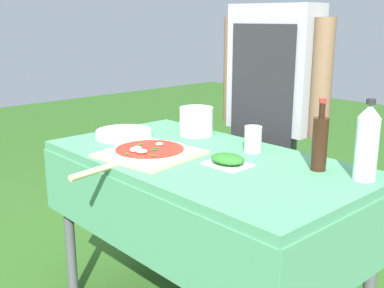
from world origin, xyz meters
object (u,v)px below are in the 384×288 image
(oil_bottle, at_px, (320,142))
(herb_container, at_px, (228,160))
(person_cook, at_px, (272,101))
(pizza_on_peel, at_px, (148,153))
(water_bottle, at_px, (367,142))
(mixing_tub, at_px, (196,121))
(prep_table, at_px, (203,180))
(sauce_jar, at_px, (253,141))
(plate_stack, at_px, (124,134))

(oil_bottle, relative_size, herb_container, 1.56)
(person_cook, relative_size, pizza_on_peel, 2.71)
(water_bottle, bearing_deg, mixing_tub, 178.87)
(prep_table, xyz_separation_m, herb_container, (0.15, -0.01, 0.12))
(water_bottle, distance_m, sauce_jar, 0.50)
(water_bottle, relative_size, mixing_tub, 1.77)
(mixing_tub, bearing_deg, oil_bottle, -3.43)
(plate_stack, bearing_deg, person_cook, 59.00)
(prep_table, distance_m, herb_container, 0.19)
(water_bottle, relative_size, herb_container, 1.65)
(prep_table, distance_m, water_bottle, 0.66)
(mixing_tub, relative_size, plate_stack, 0.61)
(person_cook, xyz_separation_m, sauce_jar, (0.20, -0.37, -0.10))
(prep_table, relative_size, person_cook, 0.84)
(oil_bottle, distance_m, mixing_tub, 0.71)
(sauce_jar, bearing_deg, mixing_tub, 175.03)
(water_bottle, xyz_separation_m, mixing_tub, (-0.87, 0.02, -0.07))
(prep_table, bearing_deg, pizza_on_peel, -135.24)
(prep_table, height_order, person_cook, person_cook)
(pizza_on_peel, distance_m, oil_bottle, 0.68)
(prep_table, xyz_separation_m, oil_bottle, (0.41, 0.19, 0.21))
(sauce_jar, bearing_deg, oil_bottle, -1.61)
(pizza_on_peel, relative_size, oil_bottle, 2.23)
(person_cook, bearing_deg, water_bottle, 148.46)
(pizza_on_peel, xyz_separation_m, mixing_tub, (-0.13, 0.39, 0.05))
(person_cook, xyz_separation_m, pizza_on_peel, (-0.05, -0.73, -0.14))
(pizza_on_peel, bearing_deg, mixing_tub, 99.77)
(water_bottle, distance_m, herb_container, 0.50)
(plate_stack, distance_m, sauce_jar, 0.63)
(oil_bottle, distance_m, plate_stack, 0.93)
(prep_table, relative_size, plate_stack, 5.13)
(pizza_on_peel, xyz_separation_m, water_bottle, (0.74, 0.37, 0.12))
(pizza_on_peel, distance_m, water_bottle, 0.84)
(oil_bottle, height_order, sauce_jar, oil_bottle)
(prep_table, bearing_deg, mixing_tub, 141.04)
(water_bottle, height_order, mixing_tub, water_bottle)
(pizza_on_peel, bearing_deg, sauce_jar, 46.38)
(prep_table, bearing_deg, oil_bottle, 24.92)
(pizza_on_peel, height_order, mixing_tub, mixing_tub)
(person_cook, height_order, water_bottle, person_cook)
(mixing_tub, bearing_deg, herb_container, -29.21)
(oil_bottle, xyz_separation_m, water_bottle, (0.17, 0.02, 0.03))
(herb_container, bearing_deg, water_bottle, 27.57)
(oil_bottle, bearing_deg, sauce_jar, 178.39)
(person_cook, distance_m, sauce_jar, 0.43)
(person_cook, bearing_deg, oil_bottle, 139.62)
(mixing_tub, bearing_deg, prep_table, -38.96)
(pizza_on_peel, xyz_separation_m, oil_bottle, (0.57, 0.35, 0.09))
(herb_container, bearing_deg, plate_stack, -176.40)
(person_cook, xyz_separation_m, mixing_tub, (-0.18, -0.34, -0.08))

